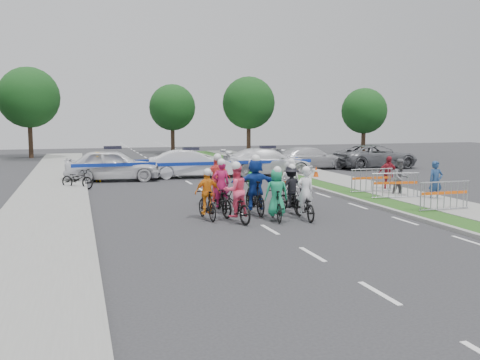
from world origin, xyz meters
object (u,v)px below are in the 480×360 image
object	(u,v)px
cone_1	(316,173)
parked_bike	(77,179)
rider_5	(255,190)
police_car_1	(191,164)
rider_4	(291,194)
rider_9	(217,186)
rider_6	(221,194)
spectator_2	(388,174)
tree_2	(364,111)
rider_3	(207,200)
tree_4	(172,108)
rider_1	(276,199)
rider_8	(251,188)
spectator_1	(401,178)
tree_3	(29,98)
tree_1	(249,103)
spectator_0	(436,181)
rider_7	(290,187)
cone_0	(286,182)
rider_0	(305,202)
marshal_hiviz	(98,167)
rider_2	(235,200)
civilian_sedan	(311,158)
police_car_0	(113,165)
civilian_suv	(376,157)
barrier_2	(372,182)
barrier_0	(444,197)
barrier_1	(395,187)

from	to	relation	value
cone_1	parked_bike	xyz separation A→B (m)	(-12.28, -0.34, 0.12)
rider_5	police_car_1	distance (m)	11.69
rider_4	rider_9	bearing A→B (deg)	-49.92
rider_6	rider_9	bearing A→B (deg)	-94.56
spectator_2	tree_2	distance (m)	22.51
rider_3	police_car_1	distance (m)	12.32
rider_5	tree_4	size ratio (longest dim) A/B	0.33
spectator_2	tree_2	xyz separation A→B (m)	(10.14, 19.87, 3.04)
rider_1	rider_5	xyz separation A→B (m)	(-0.28, 1.30, 0.16)
rider_8	spectator_1	distance (m)	6.57
tree_3	cone_1	bearing A→B (deg)	-52.24
rider_6	tree_1	distance (m)	28.59
rider_4	spectator_0	size ratio (longest dim) A/B	1.08
rider_1	spectator_2	xyz separation A→B (m)	(7.18, 4.87, 0.11)
rider_7	cone_1	world-z (taller)	rider_7
cone_0	tree_3	world-z (taller)	tree_3
rider_4	spectator_0	world-z (taller)	rider_4
police_car_1	spectator_1	bearing A→B (deg)	-138.85
rider_0	marshal_hiviz	world-z (taller)	rider_0
rider_8	spectator_1	xyz separation A→B (m)	(6.57, 0.08, 0.15)
rider_2	rider_4	distance (m)	2.55
rider_8	tree_4	xyz separation A→B (m)	(2.13, 29.55, 3.54)
parked_bike	tree_2	distance (m)	27.92
rider_9	spectator_2	bearing A→B (deg)	-165.21
civilian_sedan	parked_bike	size ratio (longest dim) A/B	2.76
police_car_0	marshal_hiviz	bearing A→B (deg)	119.08
rider_1	rider_4	xyz separation A→B (m)	(1.00, 1.21, -0.02)
civilian_suv	spectator_1	distance (m)	12.87
spectator_0	tree_3	distance (m)	33.79
rider_5	spectator_0	size ratio (longest dim) A/B	1.28
rider_4	rider_6	distance (m)	2.44
rider_0	barrier_2	world-z (taller)	rider_0
rider_2	civilian_suv	distance (m)	20.14
civilian_sedan	barrier_0	distance (m)	16.21
rider_1	cone_1	xyz separation A→B (m)	(6.19, 10.26, -0.35)
spectator_0	tree_3	bearing A→B (deg)	124.99
rider_3	parked_bike	distance (m)	9.94
rider_1	cone_1	world-z (taller)	rider_1
rider_2	civilian_sedan	world-z (taller)	rider_2
rider_1	parked_bike	distance (m)	11.64
barrier_0	barrier_1	xyz separation A→B (m)	(0.00, 2.97, 0.00)
rider_2	tree_1	world-z (taller)	tree_1
rider_0	rider_5	distance (m)	1.87
rider_9	cone_0	world-z (taller)	rider_9
tree_4	barrier_0	bearing A→B (deg)	-83.64
police_car_1	spectator_2	distance (m)	10.90
barrier_1	parked_bike	xyz separation A→B (m)	(-12.12, 7.41, -0.10)
spectator_0	tree_1	bearing A→B (deg)	92.43
spectator_1	tree_4	size ratio (longest dim) A/B	0.25
spectator_0	tree_2	size ratio (longest dim) A/B	0.28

